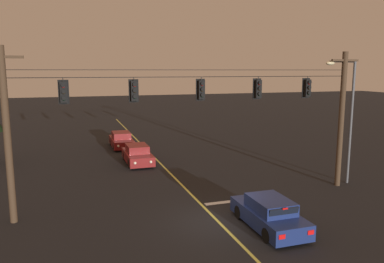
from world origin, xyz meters
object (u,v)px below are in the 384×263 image
(car_oncoming_lead, at_px, (138,155))
(car_oncoming_trailing, at_px, (121,140))
(traffic_light_left_inner, at_px, (134,91))
(car_waiting_near_lane, at_px, (269,214))
(traffic_light_leftmost, at_px, (64,92))
(street_lamp_corner, at_px, (347,110))
(traffic_light_rightmost, at_px, (307,88))
(traffic_light_right_inner, at_px, (258,89))
(traffic_light_centre, at_px, (201,90))

(car_oncoming_lead, relative_size, car_oncoming_trailing, 1.00)
(traffic_light_left_inner, bearing_deg, car_oncoming_lead, 79.83)
(traffic_light_left_inner, height_order, car_waiting_near_lane, traffic_light_left_inner)
(traffic_light_leftmost, bearing_deg, street_lamp_corner, 1.01)
(traffic_light_leftmost, relative_size, traffic_light_rightmost, 1.00)
(traffic_light_rightmost, bearing_deg, car_waiting_near_lane, -137.79)
(traffic_light_leftmost, xyz_separation_m, car_waiting_near_lane, (8.38, -4.22, -5.29))
(traffic_light_left_inner, bearing_deg, car_waiting_near_lane, -39.34)
(car_oncoming_lead, bearing_deg, street_lamp_corner, -38.88)
(traffic_light_rightmost, bearing_deg, traffic_light_right_inner, 180.00)
(traffic_light_leftmost, distance_m, car_waiting_near_lane, 10.77)
(car_waiting_near_lane, bearing_deg, street_lamp_corner, 30.18)
(traffic_light_rightmost, relative_size, car_oncoming_lead, 0.28)
(car_oncoming_lead, xyz_separation_m, car_oncoming_trailing, (-0.36, 6.34, 0.00))
(traffic_light_right_inner, height_order, traffic_light_rightmost, same)
(traffic_light_right_inner, bearing_deg, car_oncoming_trailing, 108.95)
(traffic_light_left_inner, xyz_separation_m, car_oncoming_trailing, (1.31, 15.66, -5.29))
(traffic_light_centre, bearing_deg, traffic_light_right_inner, 0.00)
(car_oncoming_lead, bearing_deg, car_oncoming_trailing, 93.23)
(traffic_light_leftmost, height_order, car_oncoming_lead, traffic_light_leftmost)
(car_oncoming_lead, bearing_deg, traffic_light_centre, -79.23)
(traffic_light_left_inner, distance_m, car_oncoming_trailing, 16.58)
(traffic_light_centre, relative_size, car_waiting_near_lane, 0.28)
(traffic_light_right_inner, bearing_deg, car_waiting_near_lane, -110.14)
(traffic_light_centre, bearing_deg, traffic_light_left_inner, 180.00)
(traffic_light_rightmost, distance_m, car_waiting_near_lane, 8.21)
(car_oncoming_lead, height_order, car_oncoming_trailing, same)
(traffic_light_leftmost, xyz_separation_m, traffic_light_rightmost, (13.03, 0.00, 0.00))
(car_oncoming_trailing, bearing_deg, traffic_light_right_inner, -71.05)
(traffic_light_centre, distance_m, traffic_light_right_inner, 3.25)
(traffic_light_left_inner, xyz_separation_m, traffic_light_right_inner, (6.69, 0.00, 0.00))
(car_waiting_near_lane, bearing_deg, traffic_light_left_inner, 140.66)
(traffic_light_leftmost, bearing_deg, car_oncoming_lead, 62.24)
(traffic_light_leftmost, relative_size, car_oncoming_trailing, 0.28)
(traffic_light_rightmost, bearing_deg, car_oncoming_trailing, 118.43)
(car_waiting_near_lane, bearing_deg, traffic_light_rightmost, 42.21)
(traffic_light_left_inner, distance_m, traffic_light_rightmost, 9.79)
(car_waiting_near_lane, height_order, car_oncoming_trailing, same)
(traffic_light_centre, distance_m, traffic_light_rightmost, 6.35)
(traffic_light_rightmost, relative_size, car_oncoming_trailing, 0.28)
(traffic_light_leftmost, relative_size, car_oncoming_lead, 0.28)
(traffic_light_left_inner, xyz_separation_m, car_waiting_near_lane, (5.14, -4.22, -5.29))
(street_lamp_corner, bearing_deg, car_oncoming_trailing, 126.95)
(traffic_light_right_inner, bearing_deg, street_lamp_corner, 2.62)
(street_lamp_corner, bearing_deg, car_oncoming_lead, 141.12)
(traffic_light_right_inner, bearing_deg, traffic_light_leftmost, 180.00)
(traffic_light_centre, distance_m, car_waiting_near_lane, 6.98)
(traffic_light_left_inner, distance_m, car_waiting_near_lane, 8.50)
(traffic_light_centre, xyz_separation_m, car_oncoming_trailing, (-2.13, 15.66, -5.29))
(traffic_light_left_inner, xyz_separation_m, traffic_light_rightmost, (9.79, 0.00, 0.00))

